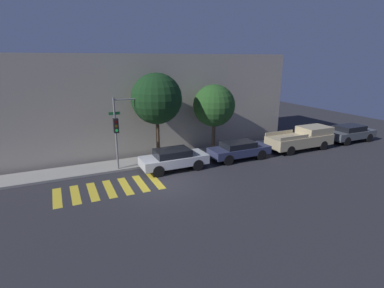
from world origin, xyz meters
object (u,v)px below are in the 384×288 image
pickup_truck (302,138)px  sedan_far_end (350,133)px  sedan_near_corner (174,159)px  sedan_middle (239,149)px  tree_near_corner (157,99)px  tree_midblock (214,106)px  traffic_light_pole (122,121)px

pickup_truck → sedan_far_end: pickup_truck is taller
sedan_near_corner → pickup_truck: pickup_truck is taller
sedan_near_corner → sedan_middle: (5.07, 0.00, -0.03)m
sedan_near_corner → sedan_far_end: size_ratio=0.98×
sedan_near_corner → sedan_far_end: (16.65, 0.00, 0.02)m
sedan_near_corner → pickup_truck: bearing=0.0°
pickup_truck → tree_near_corner: size_ratio=0.89×
sedan_near_corner → tree_midblock: bearing=25.4°
traffic_light_pole → sedan_middle: 8.48m
pickup_truck → sedan_far_end: size_ratio=1.23×
sedan_middle → tree_near_corner: 6.89m
traffic_light_pole → tree_midblock: (6.91, 0.63, 0.46)m
sedan_near_corner → sedan_far_end: sedan_far_end is taller
tree_near_corner → sedan_near_corner: bearing=-77.8°
sedan_near_corner → tree_near_corner: size_ratio=0.70×
sedan_near_corner → sedan_middle: size_ratio=0.98×
traffic_light_pole → sedan_near_corner: bearing=-23.4°
traffic_light_pole → sedan_far_end: 19.77m
sedan_middle → pickup_truck: 6.03m
traffic_light_pole → tree_near_corner: bearing=14.0°
sedan_near_corner → tree_midblock: size_ratio=0.83×
traffic_light_pole → sedan_near_corner: size_ratio=1.09×
sedan_middle → tree_midblock: (-1.09, 1.89, 2.98)m
sedan_middle → tree_midblock: size_ratio=0.85×
tree_near_corner → sedan_far_end: bearing=-6.3°
tree_midblock → sedan_middle: bearing=-60.2°
sedan_middle → tree_near_corner: tree_near_corner is taller
traffic_light_pole → tree_midblock: 6.96m
sedan_middle → pickup_truck: bearing=0.0°
tree_midblock → pickup_truck: bearing=-14.9°
pickup_truck → tree_midblock: tree_midblock is taller
traffic_light_pole → tree_midblock: size_ratio=0.90×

